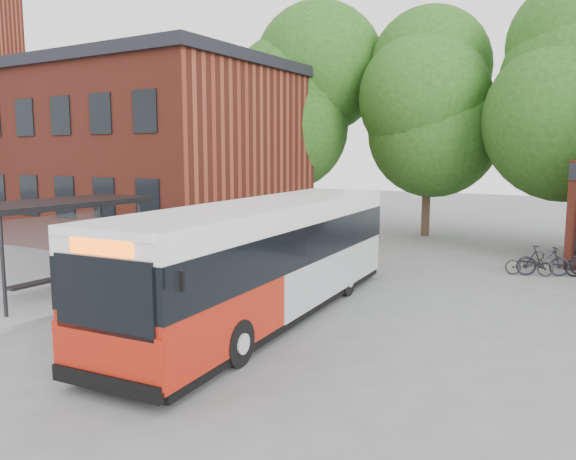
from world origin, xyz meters
The scene contains 8 objects.
ground centered at (0.00, 0.00, 0.00)m, with size 100.00×100.00×0.00m, color slate.
station_building centered at (-13.00, 9.00, 4.25)m, with size 18.40×10.40×8.50m, color maroon, non-canonical shape.
bus_shelter centered at (-4.50, -1.00, 1.45)m, with size 3.60×7.00×2.90m, color #27272B, non-canonical shape.
tree_0 centered at (-6.00, 16.00, 5.50)m, with size 7.92×7.92×11.00m, color #1E4A13, non-canonical shape.
tree_1 centered at (1.00, 17.00, 5.20)m, with size 7.92×7.92×10.40m, color #1E4A13, non-canonical shape.
city_bus centered at (1.89, 0.46, 1.50)m, with size 2.52×11.83×3.01m, color #A81D0C, non-canonical shape.
bicycle_0 centered at (7.08, 9.26, 0.42)m, with size 0.55×1.59×0.84m, color #2B2823.
bicycle_1 centered at (7.49, 9.43, 0.54)m, with size 0.50×1.78×1.07m, color black.
Camera 1 is at (9.64, -11.60, 4.23)m, focal length 35.00 mm.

